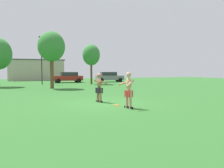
# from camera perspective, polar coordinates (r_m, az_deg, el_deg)

# --- Properties ---
(ground_plane) EXTENTS (80.00, 80.00, 0.00)m
(ground_plane) POSITION_cam_1_polar(r_m,az_deg,el_deg) (11.68, -2.22, -5.08)
(ground_plane) COLOR #2D6628
(player_with_cap) EXTENTS (0.70, 0.70, 1.62)m
(player_with_cap) POSITION_cam_1_polar(r_m,az_deg,el_deg) (11.92, -3.42, -0.64)
(player_with_cap) COLOR black
(player_with_cap) RESTS_ON ground_plane
(player_in_red) EXTENTS (0.69, 0.71, 1.69)m
(player_in_red) POSITION_cam_1_polar(r_m,az_deg,el_deg) (9.97, 4.43, -1.43)
(player_in_red) COLOR black
(player_in_red) RESTS_ON ground_plane
(frisbee) EXTENTS (0.29, 0.29, 0.03)m
(frisbee) POSITION_cam_1_polar(r_m,az_deg,el_deg) (10.81, 1.22, -5.71)
(frisbee) COLOR orange
(frisbee) RESTS_ON ground_plane
(car_red_mid_lot) EXTENTS (4.37, 2.16, 1.58)m
(car_red_mid_lot) POSITION_cam_1_polar(r_m,az_deg,el_deg) (32.78, -11.62, 1.81)
(car_red_mid_lot) COLOR maroon
(car_red_mid_lot) RESTS_ON ground_plane
(car_gray_far_end) EXTENTS (4.46, 2.38, 1.58)m
(car_gray_far_end) POSITION_cam_1_polar(r_m,az_deg,el_deg) (34.25, -0.69, 1.95)
(car_gray_far_end) COLOR slate
(car_gray_far_end) RESTS_ON ground_plane
(lamp_post) EXTENTS (0.60, 0.24, 6.15)m
(lamp_post) POSITION_cam_1_polar(r_m,az_deg,el_deg) (29.06, -18.22, 7.25)
(lamp_post) COLOR black
(lamp_post) RESTS_ON ground_plane
(outbuilding_behind_lot) EXTENTS (10.05, 5.26, 3.89)m
(outbuilding_behind_lot) POSITION_cam_1_polar(r_m,az_deg,el_deg) (43.40, -19.38, 3.56)
(outbuilding_behind_lot) COLOR #B2A893
(outbuilding_behind_lot) RESTS_ON ground_plane
(tree_right_field) EXTENTS (2.63, 2.63, 5.62)m
(tree_right_field) POSITION_cam_1_polar(r_m,az_deg,el_deg) (22.19, -15.80, 9.46)
(tree_right_field) COLOR brown
(tree_right_field) RESTS_ON ground_plane
(tree_behind_players) EXTENTS (2.28, 2.28, 5.21)m
(tree_behind_players) POSITION_cam_1_polar(r_m,az_deg,el_deg) (28.41, -5.54, 7.65)
(tree_behind_players) COLOR #4C3823
(tree_behind_players) RESTS_ON ground_plane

